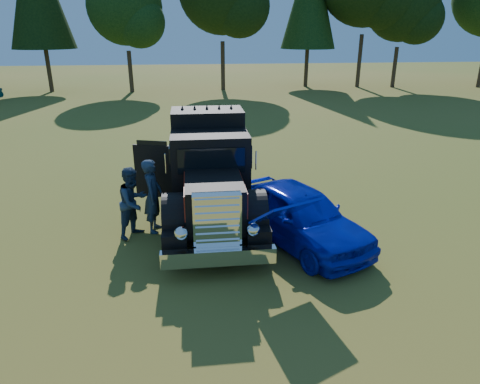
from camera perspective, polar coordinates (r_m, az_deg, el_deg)
The scene contains 5 objects.
ground at distance 10.65m, azimuth -10.98°, elevation -8.51°, with size 120.00×120.00×0.00m, color #46601C.
diamond_t_truck at distance 12.10m, azimuth -4.06°, elevation 2.16°, with size 3.34×7.16×3.00m.
hotrod_coupe at distance 10.98m, azimuth 7.84°, elevation -2.98°, with size 3.43×4.71×1.89m.
spectator_near at distance 11.60m, azimuth -11.54°, elevation -0.52°, with size 0.73×0.48×2.01m, color navy.
spectator_far at distance 11.45m, azimuth -14.03°, elevation -1.34°, with size 0.92×0.72×1.90m, color #20284C.
Camera 1 is at (0.94, -9.26, 5.17)m, focal length 32.00 mm.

